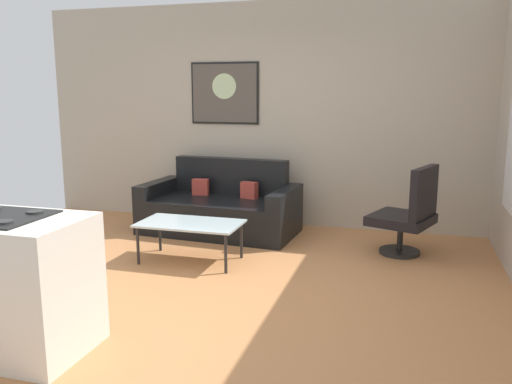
{
  "coord_description": "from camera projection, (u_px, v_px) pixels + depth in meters",
  "views": [
    {
      "loc": [
        1.63,
        -4.09,
        1.7
      ],
      "look_at": [
        0.18,
        0.9,
        0.7
      ],
      "focal_mm": 36.75,
      "sensor_mm": 36.0,
      "label": 1
    }
  ],
  "objects": [
    {
      "name": "wall_painting",
      "position": [
        225.0,
        93.0,
        6.73
      ],
      "size": [
        0.91,
        0.03,
        0.79
      ],
      "color": "black"
    },
    {
      "name": "armchair",
      "position": [
        409.0,
        214.0,
        5.45
      ],
      "size": [
        0.76,
        0.77,
        0.95
      ],
      "color": "black",
      "rests_on": "ground"
    },
    {
      "name": "ground",
      "position": [
        208.0,
        289.0,
        4.63
      ],
      "size": [
        6.4,
        6.4,
        0.04
      ],
      "primitive_type": "cube",
      "color": "#BD7C49"
    },
    {
      "name": "couch",
      "position": [
        221.0,
        209.0,
        6.4
      ],
      "size": [
        1.91,
        1.05,
        0.87
      ],
      "color": "black",
      "rests_on": "ground"
    },
    {
      "name": "coffee_table",
      "position": [
        190.0,
        225.0,
        5.26
      ],
      "size": [
        1.03,
        0.58,
        0.41
      ],
      "color": "silver",
      "rests_on": "ground"
    },
    {
      "name": "back_wall",
      "position": [
        276.0,
        115.0,
        6.64
      ],
      "size": [
        6.4,
        0.05,
        2.8
      ],
      "primitive_type": "cube",
      "color": "#B1A592",
      "rests_on": "ground"
    }
  ]
}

